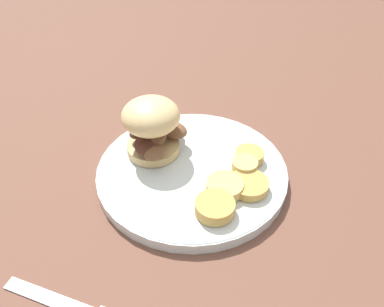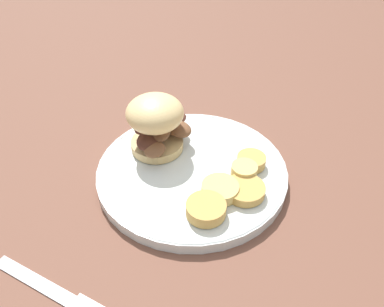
% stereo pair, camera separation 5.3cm
% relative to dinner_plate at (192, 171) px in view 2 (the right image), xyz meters
% --- Properties ---
extents(ground_plane, '(4.00, 4.00, 0.00)m').
position_rel_dinner_plate_xyz_m(ground_plane, '(0.00, 0.00, -0.01)').
color(ground_plane, brown).
extents(dinner_plate, '(0.28, 0.28, 0.02)m').
position_rel_dinner_plate_xyz_m(dinner_plate, '(0.00, 0.00, 0.00)').
color(dinner_plate, silver).
rests_on(dinner_plate, ground_plane).
extents(sandwich, '(0.10, 0.11, 0.09)m').
position_rel_dinner_plate_xyz_m(sandwich, '(0.06, 0.02, 0.05)').
color(sandwich, tan).
rests_on(sandwich, dinner_plate).
extents(potato_round_0, '(0.04, 0.04, 0.02)m').
position_rel_dinner_plate_xyz_m(potato_round_0, '(-0.05, -0.06, 0.02)').
color(potato_round_0, '#DBB766').
rests_on(potato_round_0, dinner_plate).
extents(potato_round_1, '(0.05, 0.05, 0.01)m').
position_rel_dinner_plate_xyz_m(potato_round_1, '(-0.08, -0.04, 0.01)').
color(potato_round_1, tan).
rests_on(potato_round_1, dinner_plate).
extents(potato_round_2, '(0.04, 0.04, 0.02)m').
position_rel_dinner_plate_xyz_m(potato_round_2, '(-0.04, -0.08, 0.02)').
color(potato_round_2, tan).
rests_on(potato_round_2, dinner_plate).
extents(potato_round_3, '(0.05, 0.05, 0.02)m').
position_rel_dinner_plate_xyz_m(potato_round_3, '(-0.09, 0.02, 0.02)').
color(potato_round_3, tan).
rests_on(potato_round_3, dinner_plate).
extents(potato_round_4, '(0.05, 0.05, 0.01)m').
position_rel_dinner_plate_xyz_m(potato_round_4, '(-0.06, -0.01, 0.02)').
color(potato_round_4, '#DBB766').
rests_on(potato_round_4, dinner_plate).
extents(fork, '(0.14, 0.11, 0.00)m').
position_rel_dinner_plate_xyz_m(fork, '(-0.09, 0.22, -0.01)').
color(fork, silver).
rests_on(fork, ground_plane).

